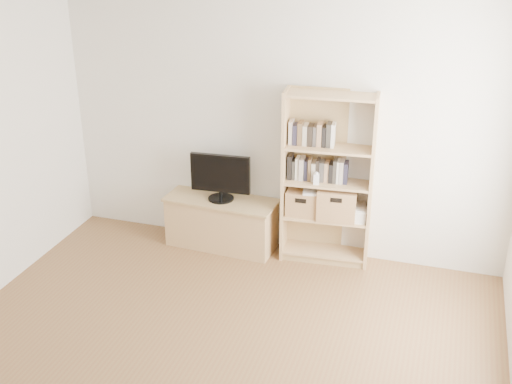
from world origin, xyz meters
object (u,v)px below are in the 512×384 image
at_px(tv_stand, 222,224).
at_px(laptop, 319,191).
at_px(bookshelf, 327,180).
at_px(basket_right, 337,203).
at_px(basket_left, 303,202).
at_px(baby_monitor, 316,179).
at_px(television, 220,178).

bearing_deg(tv_stand, laptop, 5.01).
xyz_separation_m(bookshelf, laptop, (-0.07, -0.02, -0.12)).
distance_m(tv_stand, basket_right, 1.25).
relative_size(tv_stand, basket_right, 2.99).
bearing_deg(laptop, basket_left, 168.78).
xyz_separation_m(baby_monitor, basket_right, (0.19, 0.11, -0.27)).
relative_size(tv_stand, basket_left, 3.60).
bearing_deg(baby_monitor, basket_left, 139.37).
relative_size(basket_left, laptop, 1.00).
distance_m(baby_monitor, laptop, 0.17).
relative_size(tv_stand, laptop, 3.58).
relative_size(baby_monitor, basket_right, 0.28).
height_order(tv_stand, television, television).
bearing_deg(basket_right, basket_left, 179.10).
bearing_deg(laptop, tv_stand, 170.92).
relative_size(bookshelf, laptop, 5.59).
distance_m(television, baby_monitor, 1.01).
xyz_separation_m(basket_left, laptop, (0.16, -0.00, 0.14)).
xyz_separation_m(tv_stand, baby_monitor, (1.00, -0.05, 0.65)).
xyz_separation_m(baby_monitor, basket_left, (-0.14, 0.08, -0.29)).
bearing_deg(baby_monitor, tv_stand, 166.15).
relative_size(bookshelf, baby_monitor, 16.52).
distance_m(tv_stand, television, 0.52).
bearing_deg(television, basket_right, -0.86).
height_order(basket_right, laptop, basket_right).
bearing_deg(tv_stand, basket_left, 5.41).
bearing_deg(bookshelf, baby_monitor, -135.00).
relative_size(basket_left, basket_right, 0.83).
xyz_separation_m(tv_stand, bookshelf, (1.08, 0.05, 0.61)).
distance_m(tv_stand, laptop, 1.13).
bearing_deg(laptop, bookshelf, 8.17).
xyz_separation_m(bookshelf, television, (-1.08, -0.05, -0.09)).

